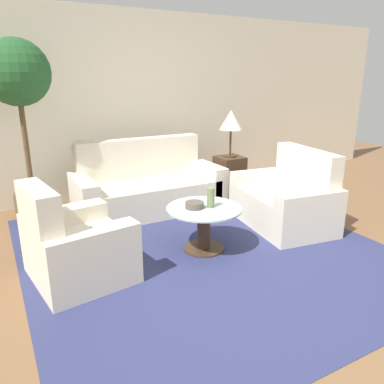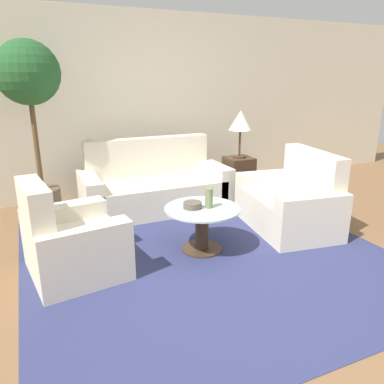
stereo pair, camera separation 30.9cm
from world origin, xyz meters
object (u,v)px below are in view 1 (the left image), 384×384
bowl (194,205)px  armchair (72,249)px  table_lamp (231,121)px  vase (211,198)px  loveseat (288,201)px  coffee_table (204,223)px  potted_plant (19,95)px  sofa_main (147,189)px

bowl → armchair: bearing=179.4°
table_lamp → vase: size_ratio=3.33×
loveseat → coffee_table: bearing=-76.3°
armchair → potted_plant: size_ratio=0.45×
loveseat → bowl: (-1.32, -0.09, 0.21)m
armchair → bowl: armchair is taller
loveseat → coffee_table: loveseat is taller
potted_plant → vase: bearing=-49.0°
coffee_table → potted_plant: potted_plant is taller
vase → bowl: (-0.15, 0.05, -0.07)m
armchair → bowl: size_ratio=5.19×
table_lamp → potted_plant: size_ratio=0.31×
table_lamp → vase: 1.88m
potted_plant → bowl: size_ratio=11.50×
sofa_main → bowl: 1.40m
loveseat → potted_plant: bearing=-112.5°
vase → bowl: vase is taller
coffee_table → vase: size_ratio=3.83×
coffee_table → bowl: (-0.09, 0.03, 0.19)m
coffee_table → table_lamp: size_ratio=1.15×
loveseat → vase: size_ratio=6.61×
bowl → vase: bearing=-19.4°
loveseat → potted_plant: 3.30m
sofa_main → loveseat: bearing=-45.5°
loveseat → vase: (-1.17, -0.15, 0.27)m
potted_plant → vase: potted_plant is taller
loveseat → bowl: 1.34m
sofa_main → potted_plant: bearing=169.2°
table_lamp → bowl: table_lamp is taller
loveseat → vase: 1.21m
coffee_table → potted_plant: 2.51m
coffee_table → table_lamp: 2.00m
bowl → coffee_table: bearing=-19.6°
vase → potted_plant: bearing=131.0°
coffee_table → potted_plant: bearing=130.2°
loveseat → coffee_table: size_ratio=1.72×
table_lamp → bowl: (-1.32, -1.32, -0.62)m
sofa_main → armchair: bearing=-132.5°
bowl → potted_plant: bearing=128.9°
armchair → vase: size_ratio=4.83×
sofa_main → table_lamp: (1.26, -0.06, 0.82)m
vase → bowl: size_ratio=1.07×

